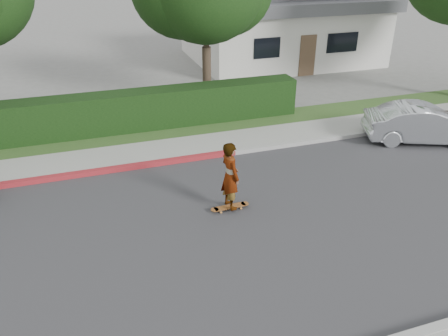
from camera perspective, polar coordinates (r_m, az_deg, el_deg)
The scene contains 11 objects.
ground at distance 10.95m, azimuth 3.62°, elevation -7.75°, with size 120.00×120.00×0.00m, color slate.
road at distance 10.95m, azimuth 3.62°, elevation -7.73°, with size 60.00×8.00×0.01m, color #2D2D30.
curb_far at distance 14.27m, azimuth -2.42°, elevation 1.54°, with size 60.00×0.20×0.15m, color #9E9E99.
curb_red_section at distance 13.93m, azimuth -22.59°, elevation -1.39°, with size 12.00×0.21×0.15m, color maroon.
sidewalk_far at distance 15.06m, azimuth -3.37°, elevation 2.91°, with size 60.00×1.60×0.12m, color gray.
planting_strip at distance 16.49m, azimuth -4.84°, elevation 5.06°, with size 60.00×1.60×0.10m, color #2D4C1E.
hedge at distance 16.44m, azimuth -15.72°, elevation 6.65°, with size 15.00×1.00×1.50m, color black.
house at distance 27.16m, azimuth 7.26°, elevation 18.34°, with size 10.60×8.60×4.30m.
skateboard at distance 11.55m, azimuth 0.78°, elevation -5.09°, with size 1.06×0.24×0.10m.
skateboarder at distance 11.08m, azimuth 0.81°, elevation -1.02°, with size 0.67×0.44×1.83m, color white.
car_silver at distance 16.82m, azimuth 24.67°, elevation 5.27°, with size 1.40×4.01×1.32m, color silver.
Camera 1 is at (-3.46, -8.26, 6.31)m, focal length 35.00 mm.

